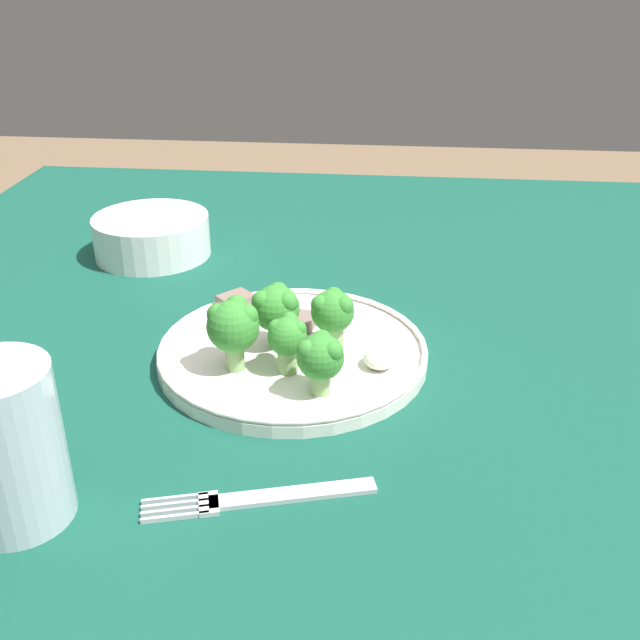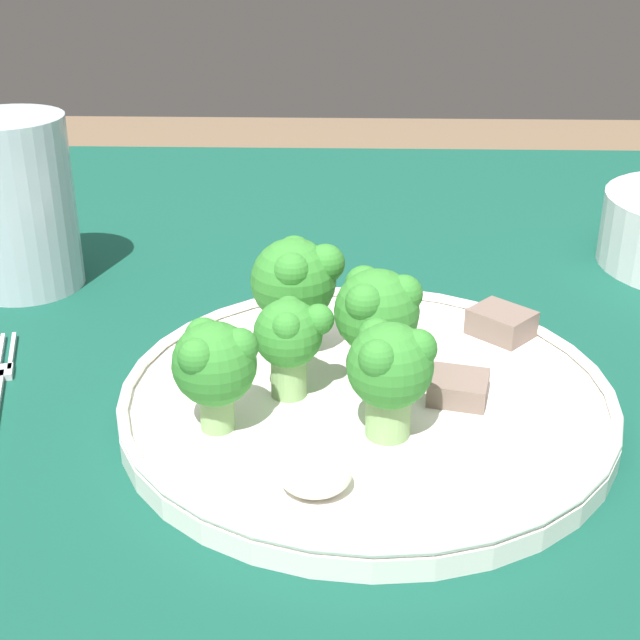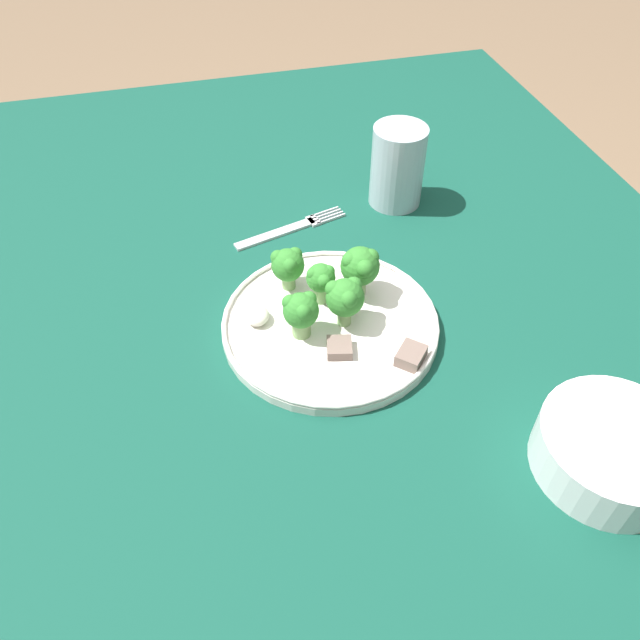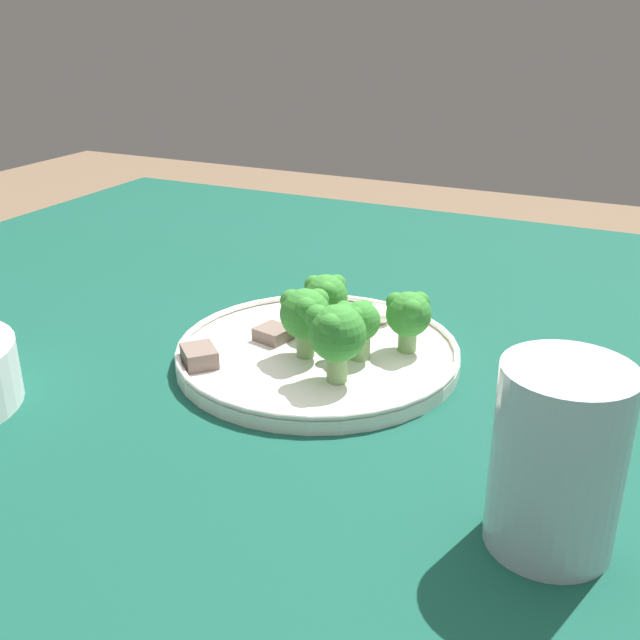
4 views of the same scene
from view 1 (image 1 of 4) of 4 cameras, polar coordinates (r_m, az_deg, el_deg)
name	(u,v)px [view 1 (image 1 of 4)]	position (r m, az deg, el deg)	size (l,w,h in m)	color
table	(306,458)	(0.75, -1.08, -10.47)	(1.38, 1.12, 0.77)	#114738
dinner_plate	(293,352)	(0.73, -2.08, -2.43)	(0.26, 0.26, 0.02)	white
fork	(262,498)	(0.57, -4.42, -13.36)	(0.06, 0.17, 0.00)	silver
cream_bowl	(152,237)	(1.00, -12.67, 6.21)	(0.15, 0.15, 0.05)	white
drinking_glass	(8,454)	(0.57, -22.70, -9.41)	(0.08, 0.08, 0.12)	#B2C1CC
broccoli_floret_near_rim_left	(288,335)	(0.68, -2.45, -1.18)	(0.04, 0.04, 0.05)	#7FA866
broccoli_floret_center_left	(320,357)	(0.65, 0.03, -2.82)	(0.04, 0.04, 0.06)	#7FA866
broccoli_floret_back_left	(276,308)	(0.72, -3.37, 0.94)	(0.05, 0.05, 0.06)	#7FA866
broccoli_floret_front_left	(234,324)	(0.69, -6.59, -0.30)	(0.05, 0.05, 0.07)	#7FA866
broccoli_floret_center_back	(333,312)	(0.72, 0.97, 0.59)	(0.04, 0.04, 0.06)	#7FA866
meat_slice_front_slice	(301,321)	(0.77, -1.46, -0.08)	(0.04, 0.03, 0.01)	#756056
meat_slice_middle_slice	(236,302)	(0.81, -6.42, 1.36)	(0.04, 0.04, 0.02)	#756056
sauce_dollop	(379,358)	(0.70, 4.55, -2.91)	(0.03, 0.03, 0.02)	silver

